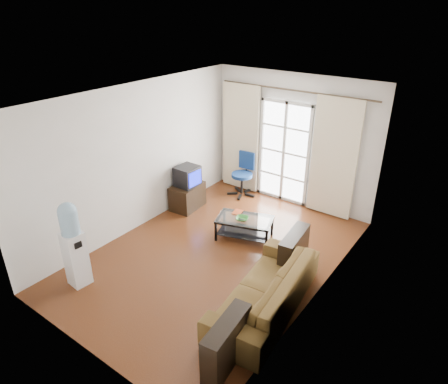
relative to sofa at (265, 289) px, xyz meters
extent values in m
plane|color=#5E3016|center=(-1.33, 0.63, -0.32)|extent=(5.20, 5.20, 0.00)
plane|color=white|center=(-1.33, 0.63, 2.38)|extent=(5.20, 5.20, 0.00)
cube|color=silver|center=(-1.33, 3.23, 1.03)|extent=(3.60, 0.02, 2.70)
cube|color=silver|center=(-1.33, -1.97, 1.03)|extent=(3.60, 0.02, 2.70)
cube|color=silver|center=(-3.13, 0.63, 1.03)|extent=(0.02, 5.20, 2.70)
cube|color=silver|center=(0.47, 0.63, 1.03)|extent=(0.02, 5.20, 2.70)
cube|color=white|center=(-1.48, 3.19, 0.76)|extent=(1.01, 0.02, 2.04)
cube|color=white|center=(-1.48, 3.17, 0.76)|extent=(1.16, 0.06, 2.15)
cylinder|color=#4C3F2D|center=(-1.33, 3.13, 2.06)|extent=(3.30, 0.04, 0.04)
cube|color=beige|center=(-2.53, 3.11, 0.88)|extent=(0.90, 0.07, 2.35)
cube|color=beige|center=(-0.38, 3.11, 0.88)|extent=(0.90, 0.07, 2.35)
cube|color=#979699|center=(-0.53, 3.13, 0.01)|extent=(0.64, 0.12, 0.64)
imported|color=brown|center=(0.00, 0.00, 0.00)|extent=(2.37, 1.34, 0.64)
cube|color=silver|center=(-1.25, 1.36, 0.08)|extent=(1.11, 0.85, 0.01)
cube|color=black|center=(-1.25, 1.36, -0.20)|extent=(1.04, 0.77, 0.01)
cube|color=black|center=(-1.61, 0.98, -0.12)|extent=(0.05, 0.05, 0.39)
cube|color=black|center=(-0.73, 1.27, -0.12)|extent=(0.05, 0.05, 0.39)
cube|color=black|center=(-1.77, 1.46, -0.12)|extent=(0.05, 0.05, 0.39)
cube|color=black|center=(-0.89, 1.75, -0.12)|extent=(0.05, 0.05, 0.39)
imported|color=#347D2D|center=(-1.26, 1.30, 0.11)|extent=(0.40, 0.40, 0.06)
imported|color=maroon|center=(-1.55, 1.46, 0.09)|extent=(0.23, 0.27, 0.02)
cube|color=black|center=(-1.29, 1.28, 0.09)|extent=(0.16, 0.05, 0.02)
cube|color=black|center=(-2.87, 1.66, -0.06)|extent=(0.54, 0.75, 0.52)
cube|color=black|center=(-2.85, 1.66, 0.40)|extent=(0.42, 0.45, 0.41)
cube|color=#0C19E5|center=(-2.64, 1.65, 0.40)|extent=(0.03, 0.35, 0.30)
cube|color=black|center=(-3.02, 1.66, 0.40)|extent=(0.13, 0.30, 0.27)
cylinder|color=black|center=(-2.29, 2.84, -0.08)|extent=(0.05, 0.05, 0.48)
cylinder|color=navy|center=(-2.29, 2.84, 0.15)|extent=(0.46, 0.46, 0.07)
cube|color=navy|center=(-2.31, 3.04, 0.43)|extent=(0.38, 0.08, 0.40)
cube|color=white|center=(-2.58, -1.20, 0.13)|extent=(0.31, 0.31, 0.89)
cylinder|color=#85AFCE|center=(-2.58, -1.20, 0.75)|extent=(0.27, 0.27, 0.36)
sphere|color=#85AFCE|center=(-2.58, -1.20, 0.93)|extent=(0.27, 0.27, 0.27)
cube|color=black|center=(-2.44, -1.22, 0.43)|extent=(0.05, 0.12, 0.09)
camera|label=1|loc=(2.13, -3.89, 3.64)|focal=32.00mm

